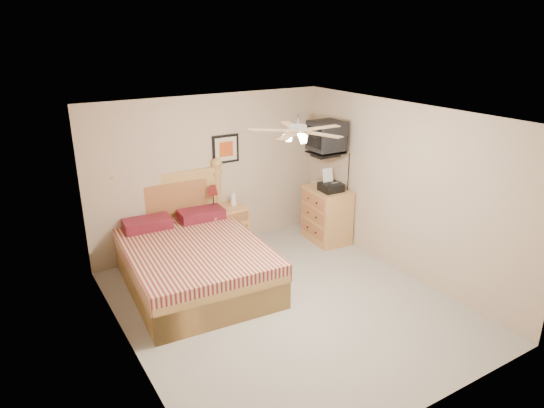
{
  "coord_description": "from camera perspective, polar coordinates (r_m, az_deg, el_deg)",
  "views": [
    {
      "loc": [
        -3.06,
        -4.65,
        3.44
      ],
      "look_at": [
        0.33,
        0.9,
        1.08
      ],
      "focal_mm": 32.0,
      "sensor_mm": 36.0,
      "label": 1
    }
  ],
  "objects": [
    {
      "name": "fax_machine",
      "position": [
        7.95,
        6.98,
        2.74
      ],
      "size": [
        0.36,
        0.38,
        0.36
      ],
      "primitive_type": null,
      "rotation": [
        0.0,
        0.0,
        -0.07
      ],
      "color": "black",
      "rests_on": "dresser"
    },
    {
      "name": "wall_right",
      "position": [
        7.21,
        15.24,
        1.55
      ],
      "size": [
        0.04,
        4.5,
        2.5
      ],
      "primitive_type": "cube",
      "color": "tan",
      "rests_on": "ground"
    },
    {
      "name": "magazine_upper",
      "position": [
        8.37,
        5.6,
        2.66
      ],
      "size": [
        0.26,
        0.29,
        0.02
      ],
      "primitive_type": "imported",
      "rotation": [
        0.0,
        0.0,
        0.42
      ],
      "color": "tan",
      "rests_on": "magazine_lower"
    },
    {
      "name": "table_lamp",
      "position": [
        7.77,
        -6.93,
        0.84
      ],
      "size": [
        0.26,
        0.26,
        0.38
      ],
      "primitive_type": null,
      "rotation": [
        0.0,
        0.0,
        0.34
      ],
      "color": "#5E1011",
      "rests_on": "nightstand"
    },
    {
      "name": "nightstand",
      "position": [
        7.98,
        -5.54,
        -2.83
      ],
      "size": [
        0.67,
        0.5,
        0.72
      ],
      "primitive_type": "cube",
      "rotation": [
        0.0,
        0.0,
        0.0
      ],
      "color": "tan",
      "rests_on": "ground"
    },
    {
      "name": "ceiling",
      "position": [
        5.64,
        1.93,
        10.36
      ],
      "size": [
        4.0,
        4.5,
        0.04
      ],
      "primitive_type": "cube",
      "color": "white",
      "rests_on": "ground"
    },
    {
      "name": "floor",
      "position": [
        6.54,
        1.67,
        -11.78
      ],
      "size": [
        4.5,
        4.5,
        0.0
      ],
      "primitive_type": "plane",
      "color": "#9B968C",
      "rests_on": "ground"
    },
    {
      "name": "ceiling_fan",
      "position": [
        5.5,
        3.07,
        8.62
      ],
      "size": [
        1.14,
        1.14,
        0.28
      ],
      "primitive_type": null,
      "color": "silver",
      "rests_on": "ceiling"
    },
    {
      "name": "bed",
      "position": [
        6.75,
        -9.26,
        -3.77
      ],
      "size": [
        1.93,
        2.45,
        1.51
      ],
      "primitive_type": null,
      "rotation": [
        0.0,
        0.0,
        -0.07
      ],
      "color": "tan",
      "rests_on": "ground"
    },
    {
      "name": "wall_tv",
      "position": [
        7.85,
        7.25,
        7.82
      ],
      "size": [
        0.56,
        0.46,
        0.58
      ],
      "primitive_type": null,
      "color": "black",
      "rests_on": "wall_right"
    },
    {
      "name": "dresser",
      "position": [
        8.27,
        6.47,
        -1.26
      ],
      "size": [
        0.61,
        0.83,
        0.93
      ],
      "primitive_type": "cube",
      "rotation": [
        0.0,
        0.0,
        -0.09
      ],
      "color": "#BA7444",
      "rests_on": "ground"
    },
    {
      "name": "wall_back",
      "position": [
        7.85,
        -7.23,
        3.61
      ],
      "size": [
        4.0,
        0.04,
        2.5
      ],
      "primitive_type": "cube",
      "color": "tan",
      "rests_on": "ground"
    },
    {
      "name": "wall_front",
      "position": [
        4.46,
        18.07,
        -10.55
      ],
      "size": [
        4.0,
        0.04,
        2.5
      ],
      "primitive_type": "cube",
      "color": "tan",
      "rests_on": "ground"
    },
    {
      "name": "lotion_bottle",
      "position": [
        7.88,
        -4.56,
        0.7
      ],
      "size": [
        0.12,
        0.12,
        0.26
      ],
      "primitive_type": "imported",
      "rotation": [
        0.0,
        0.0,
        -0.18
      ],
      "color": "white",
      "rests_on": "nightstand"
    },
    {
      "name": "wall_left",
      "position": [
        5.24,
        -16.93,
        -5.65
      ],
      "size": [
        0.04,
        4.5,
        2.5
      ],
      "primitive_type": "cube",
      "color": "tan",
      "rests_on": "ground"
    },
    {
      "name": "framed_picture",
      "position": [
        7.85,
        -5.48,
        6.47
      ],
      "size": [
        0.46,
        0.04,
        0.46
      ],
      "primitive_type": "cube",
      "color": "black",
      "rests_on": "wall_back"
    },
    {
      "name": "magazine_lower",
      "position": [
        8.35,
        5.44,
        2.46
      ],
      "size": [
        0.31,
        0.35,
        0.03
      ],
      "primitive_type": "imported",
      "rotation": [
        0.0,
        0.0,
        0.4
      ],
      "color": "#B1A98D",
      "rests_on": "dresser"
    }
  ]
}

